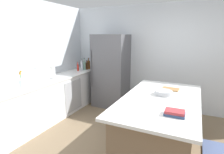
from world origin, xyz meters
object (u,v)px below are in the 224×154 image
(soda_bottle, at_px, (82,66))
(hot_sauce_bottle, at_px, (78,67))
(syrup_bottle, at_px, (87,66))
(cutting_board, at_px, (170,89))
(flower_vase, at_px, (21,82))
(kitchen_island, at_px, (159,125))
(gin_bottle, at_px, (84,65))
(cookbook_stack, at_px, (175,113))
(refrigerator, at_px, (111,71))
(mixing_bowl, at_px, (164,93))
(paper_towel_roll, at_px, (53,73))
(whiskey_bottle, at_px, (89,65))
(sink_faucet, at_px, (36,75))

(soda_bottle, xyz_separation_m, hot_sauce_bottle, (-0.07, -0.09, -0.04))
(syrup_bottle, bearing_deg, cutting_board, -23.37)
(flower_vase, xyz_separation_m, hot_sauce_bottle, (-0.01, 1.77, -0.01))
(kitchen_island, bearing_deg, gin_bottle, 148.03)
(cookbook_stack, bearing_deg, refrigerator, 131.54)
(hot_sauce_bottle, xyz_separation_m, mixing_bowl, (2.46, -1.11, -0.05))
(paper_towel_roll, distance_m, cookbook_stack, 2.80)
(whiskey_bottle, bearing_deg, hot_sauce_bottle, -106.24)
(sink_faucet, relative_size, hot_sauce_bottle, 1.22)
(sink_faucet, xyz_separation_m, hot_sauce_bottle, (0.03, 1.38, -0.06))
(paper_towel_roll, height_order, mixing_bowl, paper_towel_roll)
(flower_vase, relative_size, gin_bottle, 0.96)
(whiskey_bottle, bearing_deg, flower_vase, -92.67)
(cookbook_stack, relative_size, cutting_board, 0.80)
(kitchen_island, bearing_deg, hot_sauce_bottle, 152.31)
(kitchen_island, height_order, hot_sauce_bottle, hot_sauce_bottle)
(syrup_bottle, bearing_deg, paper_towel_roll, -92.57)
(flower_vase, relative_size, syrup_bottle, 1.21)
(syrup_bottle, distance_m, cookbook_stack, 3.37)
(whiskey_bottle, xyz_separation_m, mixing_bowl, (2.36, -1.48, -0.08))
(flower_vase, relative_size, paper_towel_roll, 1.01)
(whiskey_bottle, height_order, hot_sauce_bottle, whiskey_bottle)
(flower_vase, xyz_separation_m, mixing_bowl, (2.46, 0.66, -0.06))
(refrigerator, bearing_deg, paper_towel_roll, -124.39)
(paper_towel_roll, height_order, gin_bottle, gin_bottle)
(syrup_bottle, distance_m, hot_sauce_bottle, 0.30)
(sink_faucet, bearing_deg, cookbook_stack, -9.33)
(refrigerator, height_order, gin_bottle, refrigerator)
(sink_faucet, distance_m, whiskey_bottle, 1.76)
(whiskey_bottle, height_order, cutting_board, whiskey_bottle)
(sink_faucet, relative_size, cutting_board, 1.01)
(kitchen_island, relative_size, soda_bottle, 6.41)
(paper_towel_roll, bearing_deg, mixing_bowl, -2.69)
(syrup_bottle, bearing_deg, flower_vase, -92.62)
(sink_faucet, distance_m, cookbook_stack, 2.79)
(soda_bottle, height_order, hot_sauce_bottle, soda_bottle)
(flower_vase, relative_size, whiskey_bottle, 1.00)
(flower_vase, height_order, hot_sauce_bottle, flower_vase)
(sink_faucet, xyz_separation_m, cookbook_stack, (2.75, -0.45, -0.12))
(cutting_board, bearing_deg, mixing_bowl, -99.67)
(kitchen_island, bearing_deg, syrup_bottle, 146.21)
(sink_faucet, height_order, whiskey_bottle, whiskey_bottle)
(soda_bottle, bearing_deg, kitchen_island, -29.96)
(hot_sauce_bottle, bearing_deg, paper_towel_roll, -87.48)
(hot_sauce_bottle, xyz_separation_m, cutting_board, (2.52, -0.76, -0.08))
(refrigerator, xyz_separation_m, soda_bottle, (-0.82, -0.14, 0.10))
(flower_vase, bearing_deg, sink_faucet, 96.14)
(refrigerator, height_order, cutting_board, refrigerator)
(refrigerator, bearing_deg, flower_vase, -113.70)
(kitchen_island, height_order, refrigerator, refrigerator)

